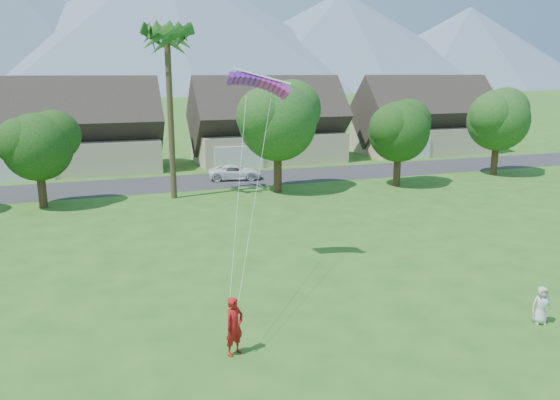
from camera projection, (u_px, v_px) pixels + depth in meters
name	position (u px, v px, depth m)	size (l,w,h in m)	color
street	(188.00, 182.00, 46.39)	(90.00, 7.00, 0.01)	#2D2D30
kite_flyer	(234.00, 326.00, 17.95)	(0.73, 0.48, 2.01)	#AD1314
watcher	(541.00, 305.00, 20.23)	(0.71, 0.46, 1.45)	silver
parked_car	(235.00, 172.00, 47.54)	(2.12, 4.59, 1.28)	white
mountain_ridge	(125.00, 28.00, 251.09)	(540.00, 240.00, 70.00)	slate
houses_row	(177.00, 131.00, 54.04)	(72.75, 8.19, 8.86)	beige
tree_row	(184.00, 133.00, 39.31)	(62.27, 6.67, 8.45)	#47301C
fan_palm	(167.00, 33.00, 37.99)	(3.00, 3.00, 13.80)	#4C3D26
parafoil_kite	(260.00, 81.00, 24.33)	(2.94, 1.26, 0.50)	purple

